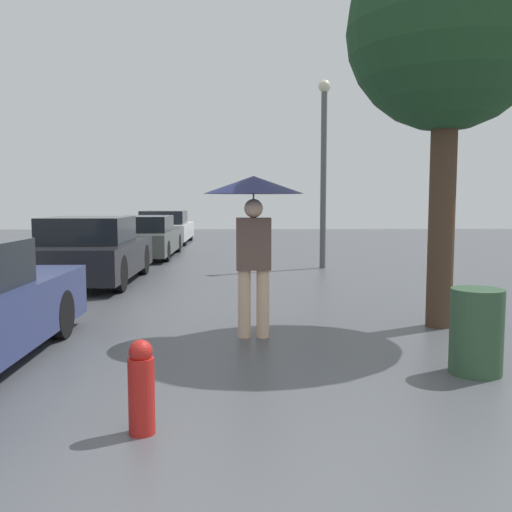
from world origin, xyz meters
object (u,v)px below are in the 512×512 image
at_px(parked_car_third, 146,238).
at_px(parked_car_farthest, 165,228).
at_px(pedestrian, 254,206).
at_px(tree, 448,33).
at_px(parked_car_second, 91,252).
at_px(street_lamp, 324,159).
at_px(fire_hydrant, 141,387).
at_px(trash_bin, 476,331).

relative_size(parked_car_third, parked_car_farthest, 1.05).
xyz_separation_m(pedestrian, tree, (2.40, 0.52, 2.13)).
bearing_deg(parked_car_second, pedestrian, -56.00).
distance_m(street_lamp, fire_hydrant, 10.36).
bearing_deg(parked_car_farthest, street_lamp, -59.34).
bearing_deg(parked_car_second, parked_car_farthest, 89.69).
bearing_deg(trash_bin, fire_hydrant, -155.57).
xyz_separation_m(parked_car_farthest, tree, (5.46, -14.65, 3.10)).
distance_m(tree, street_lamp, 6.55).
bearing_deg(street_lamp, parked_car_third, 148.56).
xyz_separation_m(parked_car_farthest, street_lamp, (4.87, -8.22, 2.02)).
bearing_deg(parked_car_second, tree, -36.57).
bearing_deg(parked_car_farthest, fire_hydrant, -82.97).
height_order(tree, trash_bin, tree).
xyz_separation_m(parked_car_farthest, trash_bin, (5.11, -16.66, -0.18)).
relative_size(parked_car_farthest, trash_bin, 5.34).
bearing_deg(parked_car_farthest, tree, -69.56).
bearing_deg(tree, parked_car_farthest, 110.44).
bearing_deg(parked_car_farthest, pedestrian, -78.61).
relative_size(parked_car_second, fire_hydrant, 5.93).
height_order(parked_car_second, parked_car_third, parked_car_second).
relative_size(street_lamp, fire_hydrant, 6.65).
distance_m(pedestrian, street_lamp, 7.26).
bearing_deg(trash_bin, street_lamp, 91.60).
relative_size(parked_car_farthest, street_lamp, 0.97).
relative_size(tree, fire_hydrant, 7.45).
height_order(parked_car_second, parked_car_farthest, parked_car_second).
bearing_deg(tree, fire_hydrant, -134.34).
bearing_deg(parked_car_third, trash_bin, -66.38).
relative_size(parked_car_farthest, fire_hydrant, 6.44).
relative_size(parked_car_second, street_lamp, 0.89).
xyz_separation_m(parked_car_second, parked_car_third, (0.22, 5.22, -0.06)).
bearing_deg(fire_hydrant, trash_bin, 24.43).
height_order(tree, street_lamp, tree).
distance_m(parked_car_third, fire_hydrant, 12.80).
relative_size(pedestrian, parked_car_farthest, 0.44).
height_order(pedestrian, parked_car_farthest, pedestrian).
bearing_deg(street_lamp, parked_car_second, -154.62).
distance_m(parked_car_farthest, street_lamp, 9.77).
xyz_separation_m(pedestrian, parked_car_second, (-3.11, 4.62, -0.94)).
relative_size(trash_bin, fire_hydrant, 1.20).
bearing_deg(parked_car_third, street_lamp, -31.44).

